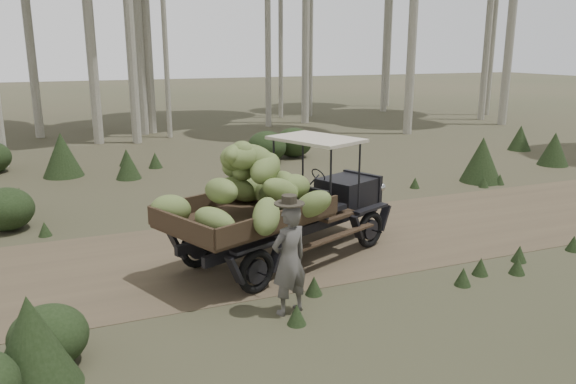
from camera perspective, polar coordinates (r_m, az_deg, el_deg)
ground at (r=11.36m, az=6.60°, el=-4.57°), size 120.00×120.00×0.00m
dirt_track at (r=11.36m, az=6.60°, el=-4.55°), size 70.00×4.00×0.01m
banana_truck at (r=9.56m, az=-1.76°, el=0.00°), size 4.79×3.25×2.33m
farmer at (r=7.90m, az=0.13°, el=-6.78°), size 0.67×0.53×1.74m
undergrowth at (r=12.26m, az=5.52°, el=-0.60°), size 20.73×19.92×1.29m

